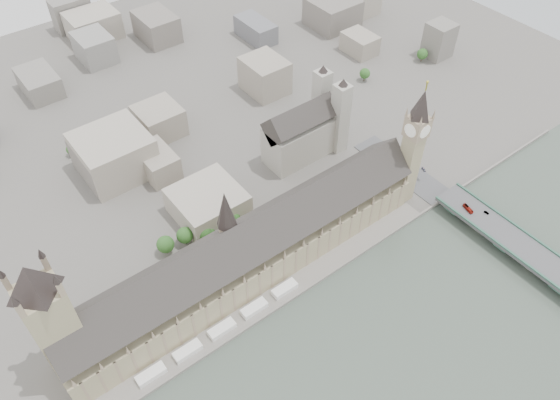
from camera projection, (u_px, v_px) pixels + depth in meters
ground at (266, 293)px, 366.69m from camera, size 900.00×900.00×0.00m
embankment_wall at (280, 307)px, 357.35m from camera, size 600.00×1.50×3.00m
river_terrace at (273, 299)px, 361.84m from camera, size 270.00×15.00×2.00m
terrace_tents at (222, 329)px, 343.07m from camera, size 118.00×7.00×4.00m
palace_of_westminster at (248, 254)px, 361.19m from camera, size 265.00×40.73×55.44m
elizabeth_tower at (414, 140)px, 387.51m from camera, size 17.00×17.00×107.50m
victoria_tower at (51, 318)px, 289.76m from camera, size 30.00×30.00×100.00m
central_tower at (227, 219)px, 335.08m from camera, size 13.00×13.00×48.00m
westminster_bridge at (525, 254)px, 383.19m from camera, size 25.00×325.00×10.25m
westminster_abbey at (306, 130)px, 447.76m from camera, size 68.00×36.00×64.00m
city_skyline_inland at (104, 99)px, 487.93m from camera, size 720.00×360.00×38.00m
park_trees at (205, 238)px, 390.11m from camera, size 110.00×30.00×15.00m
red_bus_north at (468, 209)px, 404.70m from camera, size 4.50×10.14×2.75m
car_silver at (486, 213)px, 402.84m from camera, size 1.91×4.01×1.27m
car_approach at (424, 170)px, 435.15m from camera, size 3.18×5.29×1.43m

